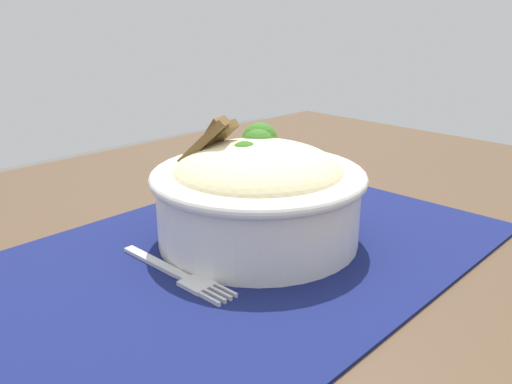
% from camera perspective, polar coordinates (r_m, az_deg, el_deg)
% --- Properties ---
extents(table, '(1.15, 0.91, 0.71)m').
position_cam_1_polar(table, '(0.53, 3.12, -12.64)').
color(table, '#4C3826').
rests_on(table, ground_plane).
extents(placemat, '(0.49, 0.35, 0.00)m').
position_cam_1_polar(placemat, '(0.50, -0.87, -6.33)').
color(placemat, '#11194C').
rests_on(placemat, table).
extents(bowl, '(0.20, 0.20, 0.12)m').
position_cam_1_polar(bowl, '(0.51, -0.03, 0.06)').
color(bowl, silver).
rests_on(bowl, placemat).
extents(fork, '(0.02, 0.14, 0.00)m').
position_cam_1_polar(fork, '(0.46, -8.19, -8.66)').
color(fork, beige).
rests_on(fork, placemat).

